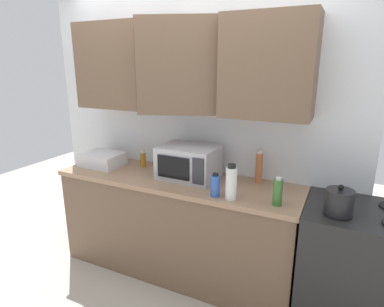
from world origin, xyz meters
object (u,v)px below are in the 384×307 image
bottle_spice_jar (259,167)px  bottle_white_jar (231,183)px  kettle (339,202)px  bottle_blue_cleaner (215,185)px  microwave (189,162)px  bottle_amber_vinegar (143,159)px  stove_range (357,269)px  dish_rack (102,159)px  bottle_green_oil (278,192)px

bottle_spice_jar → bottle_white_jar: 0.43m
kettle → bottle_blue_cleaner: (-0.83, -0.06, -0.01)m
microwave → bottle_white_jar: 0.54m
microwave → bottle_amber_vinegar: microwave is taller
stove_range → dish_rack: (-2.26, 0.02, 0.51)m
stove_range → bottle_green_oil: bottle_green_oil is taller
bottle_amber_vinegar → bottle_green_oil: 1.36m
stove_range → bottle_amber_vinegar: (-1.88, 0.16, 0.52)m
stove_range → microwave: (-1.35, 0.06, 0.59)m
bottle_spice_jar → bottle_white_jar: (-0.09, -0.42, -0.01)m
dish_rack → bottle_blue_cleaner: 1.28m
dish_rack → bottle_spice_jar: bottle_spice_jar is taller
microwave → bottle_blue_cleaner: (0.35, -0.27, -0.06)m
stove_range → bottle_green_oil: bearing=-163.9°
bottle_amber_vinegar → bottle_spice_jar: bearing=3.2°
microwave → bottle_green_oil: bearing=-15.7°
kettle → bottle_white_jar: bottle_white_jar is taller
stove_range → kettle: (-0.17, -0.14, 0.54)m
microwave → bottle_spice_jar: microwave is taller
dish_rack → bottle_green_oil: (1.70, -0.18, 0.04)m
bottle_amber_vinegar → bottle_green_oil: (1.33, -0.32, 0.02)m
bottle_amber_vinegar → bottle_blue_cleaner: bearing=-22.1°
kettle → bottle_amber_vinegar: kettle is taller
bottle_white_jar → bottle_amber_vinegar: size_ratio=1.69×
microwave → dish_rack: 0.91m
bottle_spice_jar → bottle_white_jar: bottle_spice_jar is taller
stove_range → microwave: 1.48m
bottle_spice_jar → bottle_amber_vinegar: size_ratio=1.75×
bottle_spice_jar → bottle_green_oil: (0.23, -0.38, -0.04)m
kettle → bottle_amber_vinegar: (-1.71, 0.30, -0.02)m
dish_rack → bottle_green_oil: 1.71m
bottle_spice_jar → bottle_blue_cleaner: bottle_spice_jar is taller
microwave → dish_rack: bearing=-177.2°
bottle_spice_jar → bottle_blue_cleaner: 0.47m
bottle_amber_vinegar → bottle_green_oil: bottle_green_oil is taller
bottle_spice_jar → bottle_blue_cleaner: bearing=-117.2°
kettle → bottle_green_oil: kettle is taller
bottle_white_jar → bottle_blue_cleaner: (-0.12, -0.00, -0.04)m
stove_range → microwave: microwave is taller
kettle → microwave: size_ratio=0.41×
stove_range → bottle_green_oil: size_ratio=4.43×
stove_range → bottle_white_jar: bottle_white_jar is taller
bottle_green_oil → bottle_blue_cleaner: (-0.45, -0.04, -0.01)m
stove_range → bottle_amber_vinegar: bearing=175.3°
microwave → bottle_green_oil: size_ratio=2.33×
bottle_amber_vinegar → dish_rack: bearing=-160.3°
bottle_spice_jar → microwave: bearing=-165.0°
dish_rack → bottle_blue_cleaner: bearing=-10.0°
dish_rack → kettle: bearing=-4.4°
stove_range → bottle_spice_jar: 1.00m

